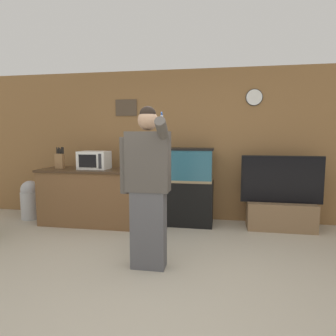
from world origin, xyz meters
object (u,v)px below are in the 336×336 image
(counter_island, at_px, (90,196))
(aquarium_on_stand, at_px, (181,186))
(trash_bin, at_px, (31,199))
(knife_block, at_px, (60,160))
(person_standing, at_px, (147,186))
(tv_on_stand, at_px, (281,208))
(microwave, at_px, (94,160))

(counter_island, distance_m, aquarium_on_stand, 1.53)
(trash_bin, bearing_deg, aquarium_on_stand, 3.14)
(counter_island, bearing_deg, knife_block, -178.91)
(trash_bin, bearing_deg, person_standing, -31.54)
(aquarium_on_stand, height_order, tv_on_stand, aquarium_on_stand)
(tv_on_stand, height_order, person_standing, person_standing)
(tv_on_stand, bearing_deg, trash_bin, -178.29)
(counter_island, height_order, aquarium_on_stand, aquarium_on_stand)
(microwave, height_order, person_standing, person_standing)
(aquarium_on_stand, relative_size, trash_bin, 1.87)
(microwave, distance_m, person_standing, 1.97)
(tv_on_stand, relative_size, person_standing, 0.69)
(knife_block, relative_size, person_standing, 0.20)
(person_standing, bearing_deg, counter_island, 132.81)
(knife_block, bearing_deg, tv_on_stand, 3.64)
(aquarium_on_stand, xyz_separation_m, tv_on_stand, (1.59, -0.02, -0.29))
(microwave, relative_size, person_standing, 0.27)
(counter_island, distance_m, knife_block, 0.79)
(aquarium_on_stand, distance_m, trash_bin, 2.70)
(aquarium_on_stand, bearing_deg, microwave, -171.85)
(counter_island, xyz_separation_m, knife_block, (-0.52, -0.01, 0.60))
(counter_island, relative_size, microwave, 3.41)
(trash_bin, bearing_deg, counter_island, -4.50)
(trash_bin, bearing_deg, microwave, -2.64)
(person_standing, bearing_deg, tv_on_stand, 44.10)
(person_standing, bearing_deg, trash_bin, 148.46)
(counter_island, bearing_deg, aquarium_on_stand, 9.08)
(counter_island, distance_m, tv_on_stand, 3.10)
(microwave, bearing_deg, person_standing, -49.41)
(counter_island, relative_size, trash_bin, 2.40)
(microwave, xyz_separation_m, trash_bin, (-1.25, 0.06, -0.72))
(microwave, xyz_separation_m, tv_on_stand, (3.01, 0.18, -0.73))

